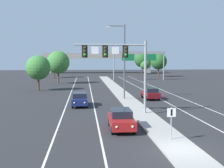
{
  "coord_description": "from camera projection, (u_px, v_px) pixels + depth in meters",
  "views": [
    {
      "loc": [
        -5.82,
        -16.92,
        5.61
      ],
      "look_at": [
        -3.2,
        10.95,
        3.2
      ],
      "focal_mm": 47.59,
      "sensor_mm": 36.0,
      "label": 1
    }
  ],
  "objects": [
    {
      "name": "ground_plane",
      "position": [
        182.0,
        152.0,
        17.81
      ],
      "size": [
        260.0,
        260.0,
        0.0
      ],
      "primitive_type": "plane",
      "color": "#28282B"
    },
    {
      "name": "median_island",
      "position": [
        133.0,
        105.0,
        35.66
      ],
      "size": [
        2.4,
        110.0,
        0.15
      ],
      "primitive_type": "cube",
      "color": "#9E9B93",
      "rests_on": "ground"
    },
    {
      "name": "lane_stripe_oncoming_center",
      "position": [
        92.0,
        98.0,
        42.17
      ],
      "size": [
        0.14,
        100.0,
        0.01
      ],
      "primitive_type": "cube",
      "color": "silver",
      "rests_on": "ground"
    },
    {
      "name": "lane_stripe_receding_center",
      "position": [
        157.0,
        97.0,
        43.05
      ],
      "size": [
        0.14,
        100.0,
        0.01
      ],
      "primitive_type": "cube",
      "color": "silver",
      "rests_on": "ground"
    },
    {
      "name": "edge_stripe_left",
      "position": [
        69.0,
        98.0,
        41.86
      ],
      "size": [
        0.14,
        100.0,
        0.01
      ],
      "primitive_type": "cube",
      "color": "silver",
      "rests_on": "ground"
    },
    {
      "name": "edge_stripe_right",
      "position": [
        179.0,
        97.0,
        43.35
      ],
      "size": [
        0.14,
        100.0,
        0.01
      ],
      "primitive_type": "cube",
      "color": "silver",
      "rests_on": "ground"
    },
    {
      "name": "overhead_signal_mast",
      "position": [
        121.0,
        60.0,
        29.19
      ],
      "size": [
        7.12,
        0.44,
        7.2
      ],
      "color": "gray",
      "rests_on": "median_island"
    },
    {
      "name": "median_sign_post",
      "position": [
        171.0,
        118.0,
        19.95
      ],
      "size": [
        0.6,
        0.1,
        2.2
      ],
      "color": "gray",
      "rests_on": "median_island"
    },
    {
      "name": "street_lamp_median",
      "position": [
        123.0,
        57.0,
        39.99
      ],
      "size": [
        2.58,
        0.28,
        10.0
      ],
      "color": "#4C4C51",
      "rests_on": "median_island"
    },
    {
      "name": "car_oncoming_red",
      "position": [
        121.0,
        119.0,
        23.48
      ],
      "size": [
        1.85,
        4.48,
        1.58
      ],
      "color": "maroon",
      "rests_on": "ground"
    },
    {
      "name": "car_oncoming_navy",
      "position": [
        80.0,
        99.0,
        35.05
      ],
      "size": [
        1.83,
        4.47,
        1.58
      ],
      "color": "#141E4C",
      "rests_on": "ground"
    },
    {
      "name": "car_receding_darkred",
      "position": [
        150.0,
        93.0,
        41.06
      ],
      "size": [
        1.92,
        4.51,
        1.58
      ],
      "color": "#5B0F14",
      "rests_on": "ground"
    },
    {
      "name": "highway_sign_gantry",
      "position": [
        139.0,
        56.0,
        75.79
      ],
      "size": [
        13.28,
        0.42,
        7.5
      ],
      "color": "gray",
      "rests_on": "ground"
    },
    {
      "name": "overpass_bridge",
      "position": [
        99.0,
        58.0,
        114.67
      ],
      "size": [
        42.4,
        6.4,
        7.65
      ],
      "color": "gray",
      "rests_on": "ground"
    },
    {
      "name": "tree_far_left_b",
      "position": [
        54.0,
        63.0,
        85.75
      ],
      "size": [
        4.67,
        4.67,
        6.76
      ],
      "color": "#4C3823",
      "rests_on": "ground"
    },
    {
      "name": "tree_far_right_b",
      "position": [
        145.0,
        64.0,
        106.55
      ],
      "size": [
        3.77,
        3.77,
        5.45
      ],
      "color": "#4C3823",
      "rests_on": "ground"
    },
    {
      "name": "tree_far_right_c",
      "position": [
        159.0,
        61.0,
        90.28
      ],
      "size": [
        5.01,
        5.01,
        7.24
      ],
      "color": "#4C3823",
      "rests_on": "ground"
    },
    {
      "name": "tree_far_left_c",
      "position": [
        58.0,
        62.0,
        65.6
      ],
      "size": [
        5.03,
        5.03,
        7.28
      ],
      "color": "#4C3823",
      "rests_on": "ground"
    },
    {
      "name": "tree_far_left_a",
      "position": [
        38.0,
        68.0,
        51.55
      ],
      "size": [
        4.27,
        4.27,
        6.18
      ],
      "color": "#4C3823",
      "rests_on": "ground"
    },
    {
      "name": "tree_far_right_a",
      "position": [
        142.0,
        60.0,
        107.69
      ],
      "size": [
        5.51,
        5.51,
        7.97
      ],
      "color": "#4C3823",
      "rests_on": "ground"
    }
  ]
}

